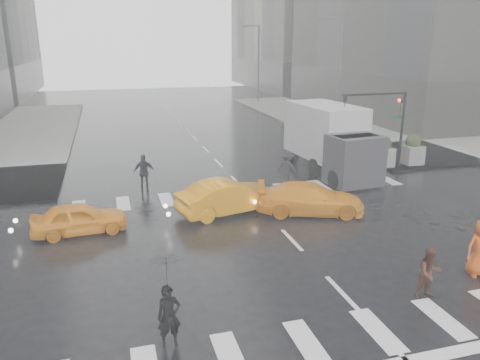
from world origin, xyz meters
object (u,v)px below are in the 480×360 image
object	(u,v)px
taxi_mid	(228,197)
box_truck	(332,138)
taxi_front	(79,218)
traffic_signal_pole	(388,115)
pedestrian_brown	(429,273)

from	to	relation	value
taxi_mid	box_truck	bearing A→B (deg)	-71.25
taxi_front	taxi_mid	distance (m)	6.19
traffic_signal_pole	taxi_front	world-z (taller)	traffic_signal_pole
pedestrian_brown	box_truck	distance (m)	13.51
taxi_front	box_truck	xyz separation A→B (m)	(13.38, 5.21, 1.40)
traffic_signal_pole	box_truck	world-z (taller)	traffic_signal_pole
taxi_front	pedestrian_brown	bearing A→B (deg)	-132.33
taxi_mid	traffic_signal_pole	bearing A→B (deg)	-80.81
taxi_mid	box_truck	size ratio (longest dim) A/B	0.63
pedestrian_brown	taxi_mid	bearing A→B (deg)	115.83
traffic_signal_pole	taxi_mid	world-z (taller)	traffic_signal_pole
pedestrian_brown	taxi_front	size ratio (longest dim) A/B	0.44
taxi_front	box_truck	bearing A→B (deg)	-73.14
pedestrian_brown	taxi_front	world-z (taller)	pedestrian_brown
taxi_mid	box_truck	distance (m)	8.66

